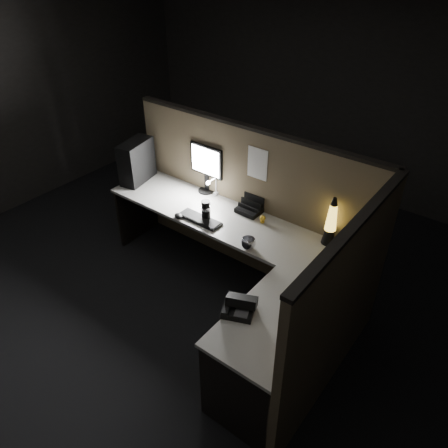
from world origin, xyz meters
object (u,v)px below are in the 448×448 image
Objects in this scene: monitor at (206,164)px; desk_phone at (239,306)px; pc_tower at (137,161)px; keyboard at (200,219)px; lava_lamp at (331,225)px.

desk_phone is (1.25, -1.18, -0.25)m from monitor.
pc_tower is at bearing 132.68° from desk_phone.
monitor is 1.16× the size of keyboard.
lava_lamp reaches higher than pc_tower.
lava_lamp is at bearing 60.68° from desk_phone.
lava_lamp is at bearing 20.81° from keyboard.
monitor is at bearing 177.47° from lava_lamp.
lava_lamp reaches higher than desk_phone.
monitor is at bearing 8.54° from pc_tower.
lava_lamp is at bearing -1.15° from monitor.
pc_tower is 0.78m from monitor.
monitor reaches higher than keyboard.
pc_tower is 1.02× the size of keyboard.
lava_lamp reaches higher than keyboard.
monitor is 0.62m from keyboard.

